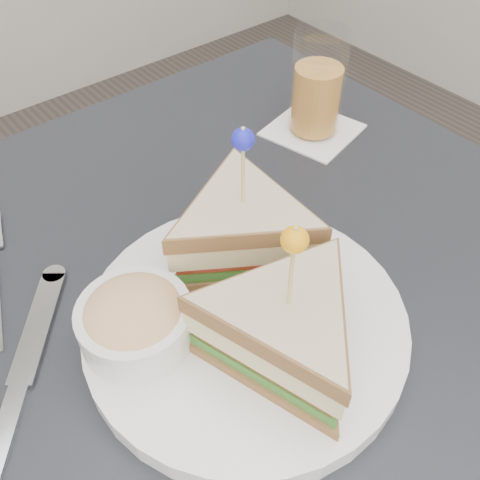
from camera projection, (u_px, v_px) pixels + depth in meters
name	position (u px, v px, depth m)	size (l,w,h in m)	color
table	(239.00, 328.00, 0.60)	(0.80, 0.80, 0.75)	black
plate_meal	(247.00, 291.00, 0.48)	(0.37, 0.37, 0.18)	white
cutlery_knife	(22.00, 375.00, 0.47)	(0.16, 0.19, 0.01)	silver
drink_set	(317.00, 90.00, 0.69)	(0.13, 0.13, 0.14)	white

